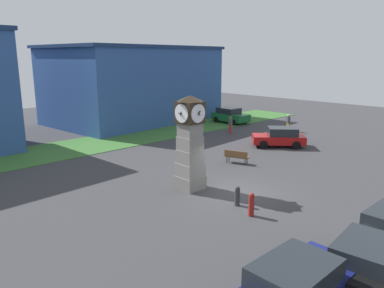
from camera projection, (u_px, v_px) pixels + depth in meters
name	position (u px, v px, depth m)	size (l,w,h in m)	color
ground_plane	(237.00, 191.00, 19.78)	(81.91, 81.91, 0.00)	#38383A
clock_tower	(190.00, 144.00, 19.68)	(1.61, 1.52, 5.03)	slate
bollard_near_tower	(251.00, 204.00, 16.64)	(0.25, 0.25, 1.08)	maroon
bollard_mid_row	(237.00, 196.00, 17.82)	(0.25, 0.25, 0.97)	#333338
car_navy_sedan	(298.00, 284.00, 10.43)	(4.47, 2.02, 1.52)	navy
car_near_tower	(367.00, 259.00, 11.81)	(4.30, 2.24, 1.41)	black
car_far_lot	(280.00, 137.00, 29.48)	(4.02, 4.16, 1.53)	#A51111
car_silver_hatch	(230.00, 115.00, 40.01)	(2.12, 4.00, 1.61)	#19602D
bench	(237.00, 156.00, 24.82)	(1.03, 1.69, 0.90)	brown
pedestrian_near_bench	(230.00, 124.00, 34.43)	(0.46, 0.36, 1.60)	red
pedestrian_crossing_lot	(288.00, 122.00, 35.36)	(0.41, 0.47, 1.66)	gold
storefront_low_left	(134.00, 84.00, 40.87)	(18.41, 12.79, 8.05)	#2D5193
grass_verge_far	(106.00, 142.00, 31.14)	(49.15, 5.85, 0.04)	#386B2D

